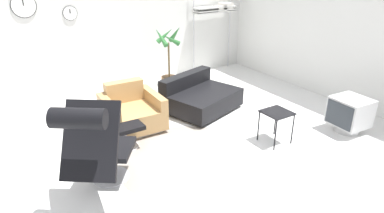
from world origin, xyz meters
name	(u,v)px	position (x,y,z in m)	size (l,w,h in m)	color
ground_plane	(179,149)	(0.00, 0.00, 0.00)	(12.00, 12.00, 0.00)	white
wall_back	(100,19)	(0.00, 2.92, 1.40)	(12.00, 0.09, 2.80)	silver
wall_right	(348,25)	(3.42, 0.00, 1.40)	(0.06, 12.00, 2.80)	silver
round_rug	(189,159)	(-0.02, -0.30, 0.00)	(1.92, 1.92, 0.01)	gray
lounge_chair	(95,140)	(-1.26, -0.45, 0.73)	(1.05, 1.17, 1.23)	#BCBCC1
ottoman	(124,130)	(-0.61, 0.45, 0.27)	(0.48, 0.41, 0.36)	#BCBCC1
armchair_red	(132,113)	(-0.29, 0.96, 0.26)	(0.88, 0.86, 0.69)	silver
couch_low	(200,98)	(1.00, 0.98, 0.22)	(1.42, 1.26, 0.59)	black
side_table	(277,116)	(1.28, -0.56, 0.41)	(0.38, 0.38, 0.48)	black
crt_television	(350,114)	(2.46, -0.92, 0.30)	(0.52, 0.54, 0.54)	#B7B7B7
potted_plant	(169,66)	(1.08, 2.22, 0.47)	(0.46, 0.45, 1.29)	brown
shelf_unit	(218,10)	(2.62, 2.70, 1.40)	(1.07, 0.28, 1.96)	#BCBCC1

